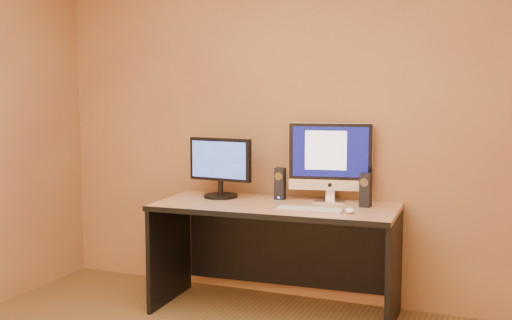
% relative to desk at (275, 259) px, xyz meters
% --- Properties ---
extents(walls, '(4.00, 4.00, 2.60)m').
position_rel_desk_xyz_m(walls, '(0.11, -1.61, 0.93)').
color(walls, '#9F7640').
rests_on(walls, ground).
extents(desk, '(1.66, 0.80, 0.75)m').
position_rel_desk_xyz_m(desk, '(0.00, 0.00, 0.00)').
color(desk, tan).
rests_on(desk, ground).
extents(imac, '(0.61, 0.32, 0.56)m').
position_rel_desk_xyz_m(imac, '(0.31, 0.25, 0.65)').
color(imac, silver).
rests_on(imac, desk).
extents(second_monitor, '(0.50, 0.28, 0.43)m').
position_rel_desk_xyz_m(second_monitor, '(-0.46, 0.12, 0.59)').
color(second_monitor, black).
rests_on(second_monitor, desk).
extents(speaker_left, '(0.07, 0.08, 0.22)m').
position_rel_desk_xyz_m(speaker_left, '(-0.04, 0.21, 0.49)').
color(speaker_left, black).
rests_on(speaker_left, desk).
extents(speaker_right, '(0.07, 0.08, 0.22)m').
position_rel_desk_xyz_m(speaker_right, '(0.58, 0.15, 0.49)').
color(speaker_right, black).
rests_on(speaker_right, desk).
extents(keyboard, '(0.44, 0.14, 0.02)m').
position_rel_desk_xyz_m(keyboard, '(0.28, -0.12, 0.38)').
color(keyboard, silver).
rests_on(keyboard, desk).
extents(mouse, '(0.07, 0.11, 0.04)m').
position_rel_desk_xyz_m(mouse, '(0.54, -0.10, 0.39)').
color(mouse, white).
rests_on(mouse, desk).
extents(cable_a, '(0.10, 0.21, 0.01)m').
position_rel_desk_xyz_m(cable_a, '(0.26, 0.34, 0.38)').
color(cable_a, black).
rests_on(cable_a, desk).
extents(cable_b, '(0.10, 0.16, 0.01)m').
position_rel_desk_xyz_m(cable_b, '(0.26, 0.35, 0.38)').
color(cable_b, black).
rests_on(cable_b, desk).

